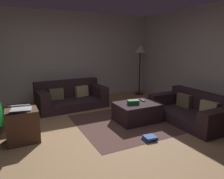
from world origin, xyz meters
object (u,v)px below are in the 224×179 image
Objects in this scene: ottoman at (137,112)px; couch_left at (70,97)px; tv_remote at (143,100)px; couch_right at (193,110)px; book_stack at (150,138)px; side_table at (23,126)px; corner_lamp at (140,53)px; laptop at (20,108)px; gift_box at (133,102)px.

couch_left is at bearing 120.78° from ottoman.
couch_left is at bearing 134.82° from tv_remote.
couch_right is 1.11m from tv_remote.
couch_right is at bearing 13.28° from book_stack.
tv_remote is 1.19m from book_stack.
couch_left is 3.17× the size of side_table.
book_stack is 3.70m from corner_lamp.
ottoman is at bearing 63.57° from couch_right.
ottoman is 0.32m from tv_remote.
book_stack is at bearing -120.84° from corner_lamp.
laptop is at bearing 156.17° from book_stack.
couch_left is at bearing 51.78° from side_table.
corner_lamp is (1.24, 1.96, 0.98)m from tv_remote.
side_table is at bearing 80.53° from couch_right.
tv_remote is at bearing -122.29° from corner_lamp.
ottoman is 3.47× the size of book_stack.
book_stack is at bearing 102.02° from couch_left.
laptop is at bearing -179.99° from ottoman.
corner_lamp is (1.45, 2.07, 1.19)m from ottoman.
corner_lamp is at bearing 52.98° from gift_box.
gift_box is 2.22m from laptop.
ottoman is 5.81× the size of tv_remote.
gift_box is 2.78m from corner_lamp.
ottoman is at bearing -146.08° from tv_remote.
tv_remote is 2.54m from side_table.
laptop is (-3.42, 0.56, 0.39)m from couch_right.
book_stack is at bearing -25.45° from side_table.
couch_right is 3.49m from laptop.
laptop is at bearing -170.22° from tv_remote.
corner_lamp is at bearing 65.13° from tv_remote.
laptop is 0.29× the size of corner_lamp.
couch_right is 3.04× the size of side_table.
book_stack is (-0.19, -0.87, -0.41)m from gift_box.
laptop is (-2.54, -0.11, 0.22)m from tv_remote.
ottoman is 1.96× the size of laptop.
corner_lamp is (3.78, 2.07, 0.76)m from laptop.
ottoman is 2.37m from laptop.
corner_lamp reaches higher than couch_left.
book_stack is at bearing -110.46° from tv_remote.
couch_right reaches higher than tv_remote.
side_table is at bearing 154.55° from book_stack.
tv_remote is (0.34, 0.13, -0.03)m from gift_box.
gift_box is 2.20m from side_table.
laptop is (-0.01, -0.06, 0.34)m from side_table.
laptop reaches higher than tv_remote.
side_table reaches higher than tv_remote.
corner_lamp is (1.57, 2.09, 0.94)m from gift_box.
gift_box is at bearing 66.94° from couch_right.
couch_left reaches higher than ottoman.
book_stack is at bearing -109.56° from ottoman.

